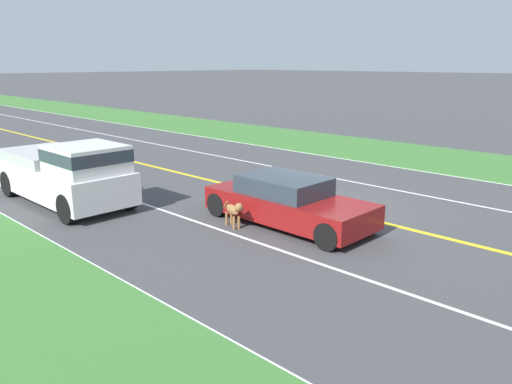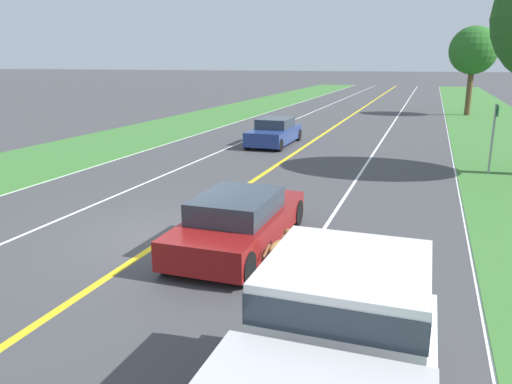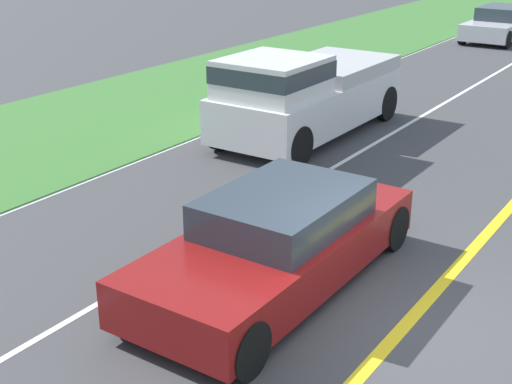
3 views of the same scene
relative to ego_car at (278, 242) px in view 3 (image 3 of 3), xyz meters
name	(u,v)px [view 3 (image 3 of 3)]	position (x,y,z in m)	size (l,w,h in m)	color
ground_plane	(406,325)	(-1.88, 0.02, -0.62)	(400.00, 400.00, 0.00)	#424244
centre_divider_line	(406,324)	(-1.88, 0.02, -0.61)	(0.18, 160.00, 0.01)	yellow
lane_edge_line_right	(30,203)	(5.12, 0.02, -0.61)	(0.14, 160.00, 0.01)	white
lane_dash_same_dir	(185,253)	(1.62, 0.02, -0.61)	(0.10, 160.00, 0.01)	white
ego_car	(278,242)	(0.00, 0.00, 0.00)	(1.92, 4.72, 1.29)	maroon
dog	(238,212)	(1.23, -0.79, -0.14)	(0.45, 1.10, 0.77)	olive
pickup_truck	(304,93)	(3.20, -6.08, 0.39)	(2.13, 5.28, 1.98)	silver
car_trailing_near	(500,24)	(3.47, -21.78, -0.01)	(1.86, 4.61, 1.28)	silver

